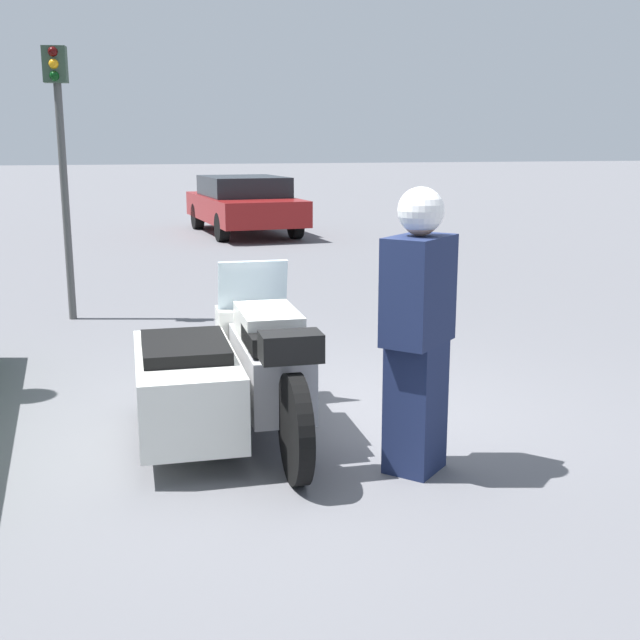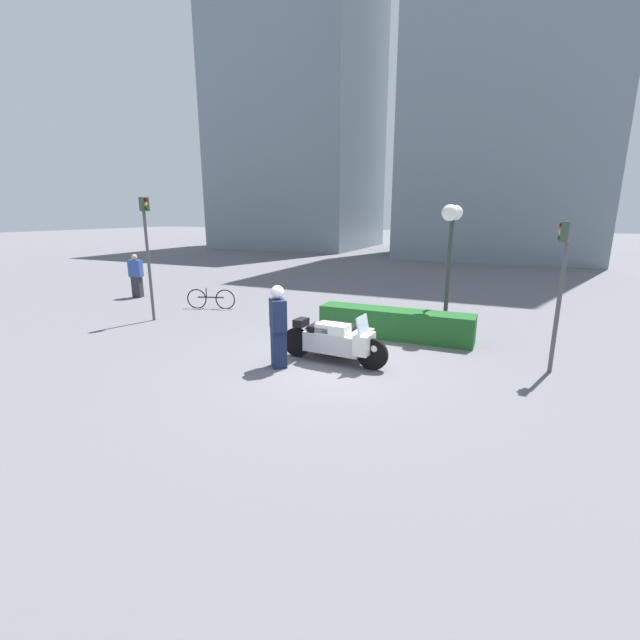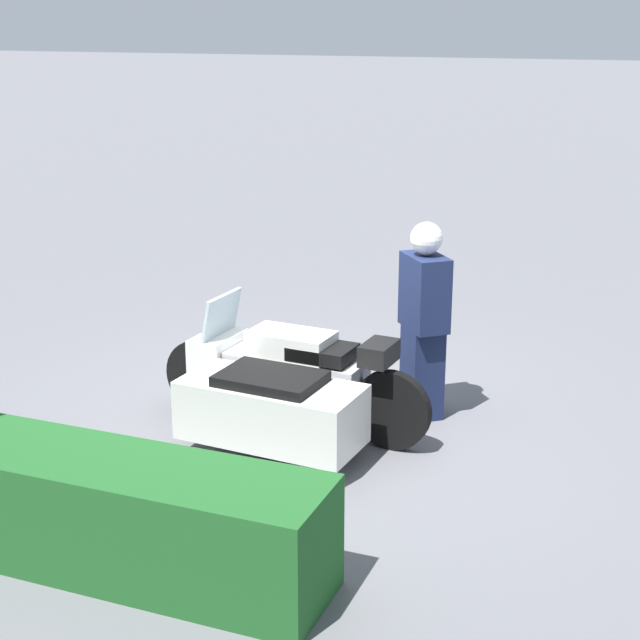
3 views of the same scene
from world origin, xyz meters
The scene contains 4 objects.
ground_plane centered at (0.00, 0.00, 0.00)m, with size 160.00×160.00×0.00m, color slate.
police_motorcycle centered at (0.12, 0.54, 0.48)m, with size 2.60×1.35×1.17m.
officer_rider centered at (-0.92, -0.52, 0.96)m, with size 0.55×0.57×1.82m.
hedge_bush_curbside centered at (0.84, 2.76, 0.39)m, with size 4.15×0.76×0.78m, color #1E5623.
Camera 3 is at (-3.17, 7.65, 3.55)m, focal length 55.00 mm.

